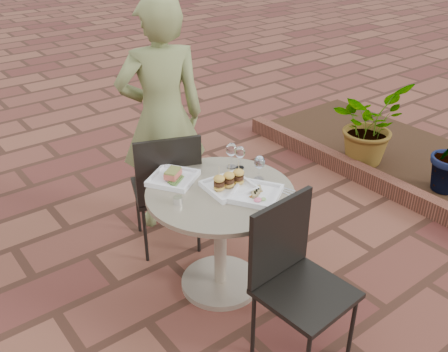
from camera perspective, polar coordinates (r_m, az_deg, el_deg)
ground at (r=3.56m, az=3.16°, el=-10.44°), size 60.00×60.00×0.00m
cafe_table at (r=3.13m, az=-0.44°, el=-5.56°), size 0.90×0.90×0.73m
chair_far at (r=3.45m, az=-6.52°, el=-0.86°), size 0.57×0.57×0.93m
chair_near at (r=2.70m, az=7.94°, el=-10.59°), size 0.47×0.47×0.93m
diner at (r=3.67m, az=-7.08°, el=6.59°), size 0.74×0.60×1.75m
plate_salmon at (r=3.11m, az=-5.82°, el=-0.16°), size 0.37×0.37×0.07m
plate_sliders at (r=3.00m, az=0.56°, el=-0.84°), size 0.29×0.29×0.17m
plate_tuna at (r=2.94m, az=3.68°, el=-2.03°), size 0.38×0.38×0.03m
wine_glass_right at (r=3.07m, az=4.08°, el=1.52°), size 0.07×0.07×0.16m
wine_glass_mid at (r=3.21m, az=0.86°, el=2.96°), size 0.07×0.07×0.17m
wine_glass_far at (r=3.20m, az=1.87°, el=2.66°), size 0.07×0.07×0.15m
steel_ramekin at (r=2.87m, az=-5.30°, el=-2.77°), size 0.06×0.06×0.04m
cutlery_set at (r=3.03m, az=6.55°, el=-1.50°), size 0.13×0.19×0.00m
planter_curb at (r=4.70m, az=15.78°, el=0.10°), size 0.12×3.00×0.15m
mulch_bed at (r=5.25m, az=20.44°, el=1.91°), size 1.30×3.00×0.06m
potted_plant_a at (r=4.84m, az=16.16°, el=5.76°), size 0.78×0.71×0.76m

